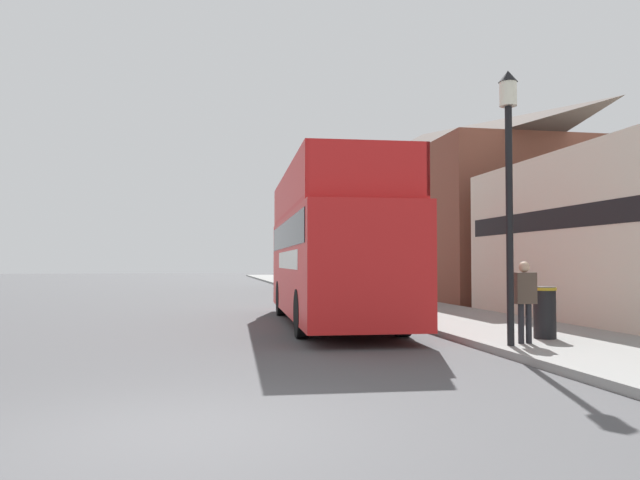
{
  "coord_description": "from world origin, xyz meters",
  "views": [
    {
      "loc": [
        0.32,
        -6.17,
        1.67
      ],
      "look_at": [
        3.22,
        9.43,
        2.24
      ],
      "focal_mm": 35.0,
      "sensor_mm": 36.0,
      "label": 1
    }
  ],
  "objects_px": {
    "tour_bus": "(331,255)",
    "litter_bin": "(545,311)",
    "lamp_post_second": "(378,211)",
    "parked_car_ahead_of_bus": "(312,290)",
    "lamp_post_nearest": "(509,157)",
    "pedestrian_third": "(525,294)"
  },
  "relations": [
    {
      "from": "tour_bus",
      "to": "pedestrian_third",
      "type": "height_order",
      "value": "tour_bus"
    },
    {
      "from": "tour_bus",
      "to": "lamp_post_second",
      "type": "xyz_separation_m",
      "value": [
        2.44,
        3.97,
        1.57
      ]
    },
    {
      "from": "parked_car_ahead_of_bus",
      "to": "litter_bin",
      "type": "distance_m",
      "value": 12.21
    },
    {
      "from": "tour_bus",
      "to": "litter_bin",
      "type": "bearing_deg",
      "value": -53.59
    },
    {
      "from": "lamp_post_second",
      "to": "parked_car_ahead_of_bus",
      "type": "bearing_deg",
      "value": 121.47
    },
    {
      "from": "tour_bus",
      "to": "lamp_post_second",
      "type": "height_order",
      "value": "lamp_post_second"
    },
    {
      "from": "tour_bus",
      "to": "lamp_post_nearest",
      "type": "height_order",
      "value": "lamp_post_nearest"
    },
    {
      "from": "tour_bus",
      "to": "parked_car_ahead_of_bus",
      "type": "bearing_deg",
      "value": 87.15
    },
    {
      "from": "pedestrian_third",
      "to": "litter_bin",
      "type": "distance_m",
      "value": 1.09
    },
    {
      "from": "lamp_post_second",
      "to": "litter_bin",
      "type": "relative_size",
      "value": 4.63
    },
    {
      "from": "pedestrian_third",
      "to": "litter_bin",
      "type": "height_order",
      "value": "pedestrian_third"
    },
    {
      "from": "parked_car_ahead_of_bus",
      "to": "lamp_post_second",
      "type": "height_order",
      "value": "lamp_post_second"
    },
    {
      "from": "litter_bin",
      "to": "parked_car_ahead_of_bus",
      "type": "bearing_deg",
      "value": 102.75
    },
    {
      "from": "pedestrian_third",
      "to": "lamp_post_nearest",
      "type": "distance_m",
      "value": 2.6
    },
    {
      "from": "pedestrian_third",
      "to": "tour_bus",
      "type": "bearing_deg",
      "value": 114.37
    },
    {
      "from": "parked_car_ahead_of_bus",
      "to": "litter_bin",
      "type": "bearing_deg",
      "value": -73.9
    },
    {
      "from": "tour_bus",
      "to": "pedestrian_third",
      "type": "distance_m",
      "value": 6.27
    },
    {
      "from": "pedestrian_third",
      "to": "lamp_post_nearest",
      "type": "height_order",
      "value": "lamp_post_nearest"
    },
    {
      "from": "tour_bus",
      "to": "litter_bin",
      "type": "height_order",
      "value": "tour_bus"
    },
    {
      "from": "tour_bus",
      "to": "litter_bin",
      "type": "distance_m",
      "value": 6.15
    },
    {
      "from": "lamp_post_second",
      "to": "litter_bin",
      "type": "height_order",
      "value": "lamp_post_second"
    },
    {
      "from": "tour_bus",
      "to": "lamp_post_nearest",
      "type": "xyz_separation_m",
      "value": [
        2.15,
        -5.91,
        1.76
      ]
    }
  ]
}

